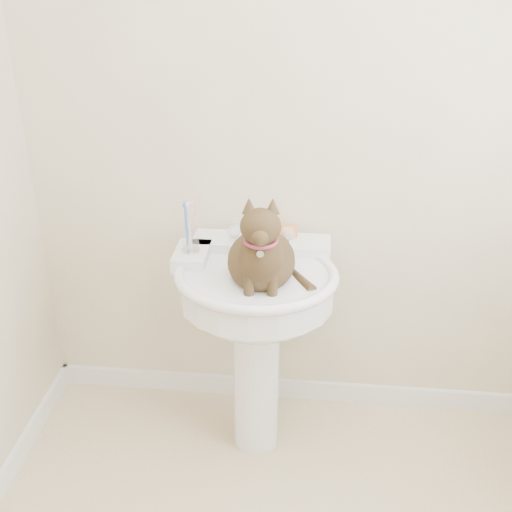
# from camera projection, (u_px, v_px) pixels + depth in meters

# --- Properties ---
(wall_back) EXTENTS (2.20, 0.00, 2.50)m
(wall_back) POSITION_uv_depth(u_px,v_px,m) (318.00, 120.00, 2.27)
(wall_back) COLOR beige
(wall_back) RESTS_ON ground
(baseboard_back) EXTENTS (2.20, 0.02, 0.09)m
(baseboard_back) POSITION_uv_depth(u_px,v_px,m) (306.00, 390.00, 2.82)
(baseboard_back) COLOR white
(baseboard_back) RESTS_ON floor
(pedestal_sink) EXTENTS (0.60, 0.58, 0.82)m
(pedestal_sink) POSITION_uv_depth(u_px,v_px,m) (256.00, 306.00, 2.31)
(pedestal_sink) COLOR white
(pedestal_sink) RESTS_ON floor
(faucet) EXTENTS (0.28, 0.12, 0.14)m
(faucet) POSITION_uv_depth(u_px,v_px,m) (260.00, 234.00, 2.34)
(faucet) COLOR silver
(faucet) RESTS_ON pedestal_sink
(soap_bar) EXTENTS (0.10, 0.07, 0.03)m
(soap_bar) POSITION_uv_depth(u_px,v_px,m) (284.00, 232.00, 2.42)
(soap_bar) COLOR orange
(soap_bar) RESTS_ON pedestal_sink
(toothbrush_cup) EXTENTS (0.07, 0.07, 0.19)m
(toothbrush_cup) POSITION_uv_depth(u_px,v_px,m) (190.00, 239.00, 2.29)
(toothbrush_cup) COLOR silver
(toothbrush_cup) RESTS_ON pedestal_sink
(cat) EXTENTS (0.25, 0.32, 0.47)m
(cat) POSITION_uv_depth(u_px,v_px,m) (261.00, 256.00, 2.14)
(cat) COLOR #4C371D
(cat) RESTS_ON pedestal_sink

